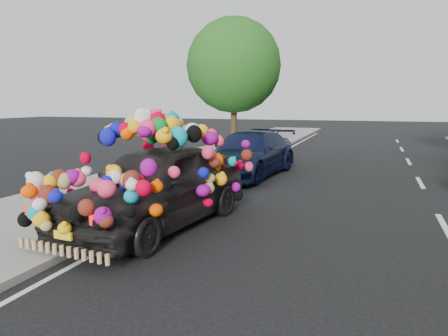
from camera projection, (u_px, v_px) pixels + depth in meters
name	position (u px, v px, depth m)	size (l,w,h in m)	color
ground	(266.00, 212.00, 9.75)	(100.00, 100.00, 0.00)	black
sidewalk	(102.00, 196.00, 11.13)	(4.00, 60.00, 0.12)	gray
kerb	(171.00, 201.00, 10.50)	(0.15, 60.00, 0.13)	gray
lane_markings	(445.00, 227.00, 8.60)	(6.00, 50.00, 0.01)	silver
tree_near_sidewalk	(234.00, 66.00, 19.25)	(4.20, 4.20, 6.13)	#332114
plush_art_car	(156.00, 167.00, 8.51)	(2.89, 5.23, 2.28)	black
navy_sedan	(249.00, 154.00, 14.54)	(2.04, 5.02, 1.46)	black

